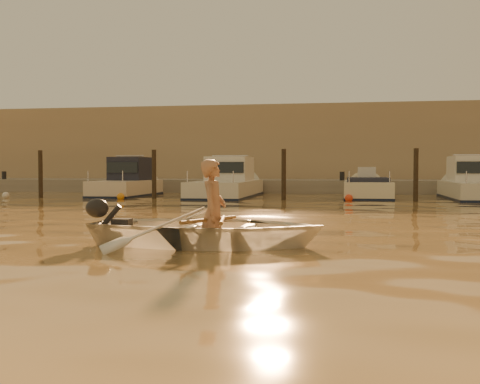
% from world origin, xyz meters
% --- Properties ---
extents(ground_plane, '(160.00, 160.00, 0.00)m').
position_xyz_m(ground_plane, '(0.00, 0.00, 0.00)').
color(ground_plane, brown).
rests_on(ground_plane, ground).
extents(dinghy, '(3.84, 2.79, 0.78)m').
position_xyz_m(dinghy, '(0.03, -0.18, 0.27)').
color(dinghy, silver).
rests_on(dinghy, ground_plane).
extents(person, '(0.42, 0.63, 1.70)m').
position_xyz_m(person, '(0.13, -0.18, 0.55)').
color(person, '#A17150').
rests_on(person, dinghy).
extents(outboard_motor, '(0.91, 0.42, 0.70)m').
position_xyz_m(outboard_motor, '(-1.47, -0.14, 0.28)').
color(outboard_motor, black).
rests_on(outboard_motor, dinghy).
extents(oar_port, '(0.44, 2.08, 0.13)m').
position_xyz_m(oar_port, '(0.28, -0.19, 0.42)').
color(oar_port, brown).
rests_on(oar_port, dinghy).
extents(oar_starboard, '(0.48, 2.07, 0.13)m').
position_xyz_m(oar_starboard, '(0.08, -0.18, 0.42)').
color(oar_starboard, olive).
rests_on(oar_starboard, dinghy).
extents(moored_boat_1, '(1.88, 5.72, 1.75)m').
position_xyz_m(moored_boat_1, '(-7.54, 16.00, 0.62)').
color(moored_boat_1, beige).
rests_on(moored_boat_1, ground_plane).
extents(moored_boat_2, '(2.25, 7.55, 1.75)m').
position_xyz_m(moored_boat_2, '(-2.92, 16.00, 0.62)').
color(moored_boat_2, silver).
rests_on(moored_boat_2, ground_plane).
extents(moored_boat_3, '(1.89, 5.53, 0.95)m').
position_xyz_m(moored_boat_3, '(3.08, 16.00, 0.22)').
color(moored_boat_3, beige).
rests_on(moored_boat_3, ground_plane).
extents(moored_boat_4, '(2.14, 6.64, 1.75)m').
position_xyz_m(moored_boat_4, '(7.36, 16.00, 0.62)').
color(moored_boat_4, beige).
rests_on(moored_boat_4, ground_plane).
extents(piling_0, '(0.18, 0.18, 2.20)m').
position_xyz_m(piling_0, '(-10.50, 13.80, 0.90)').
color(piling_0, '#2D2319').
rests_on(piling_0, ground_plane).
extents(piling_1, '(0.18, 0.18, 2.20)m').
position_xyz_m(piling_1, '(-5.50, 13.80, 0.90)').
color(piling_1, '#2D2319').
rests_on(piling_1, ground_plane).
extents(piling_2, '(0.18, 0.18, 2.20)m').
position_xyz_m(piling_2, '(-0.20, 13.80, 0.90)').
color(piling_2, '#2D2319').
rests_on(piling_2, ground_plane).
extents(piling_3, '(0.18, 0.18, 2.20)m').
position_xyz_m(piling_3, '(4.80, 13.80, 0.90)').
color(piling_3, '#2D2319').
rests_on(piling_3, ground_plane).
extents(fender_a, '(0.30, 0.30, 0.30)m').
position_xyz_m(fender_a, '(-11.83, 13.33, 0.10)').
color(fender_a, silver).
rests_on(fender_a, ground_plane).
extents(fender_b, '(0.30, 0.30, 0.30)m').
position_xyz_m(fender_b, '(-6.75, 13.31, 0.10)').
color(fender_b, orange).
rests_on(fender_b, ground_plane).
extents(fender_c, '(0.30, 0.30, 0.30)m').
position_xyz_m(fender_c, '(-2.78, 12.34, 0.10)').
color(fender_c, white).
rests_on(fender_c, ground_plane).
extents(fender_d, '(0.30, 0.30, 0.30)m').
position_xyz_m(fender_d, '(2.32, 13.58, 0.10)').
color(fender_d, red).
rests_on(fender_d, ground_plane).
extents(quay, '(52.00, 4.00, 1.00)m').
position_xyz_m(quay, '(0.00, 21.50, 0.15)').
color(quay, gray).
rests_on(quay, ground_plane).
extents(waterfront_building, '(46.00, 7.00, 4.80)m').
position_xyz_m(waterfront_building, '(0.00, 27.00, 2.40)').
color(waterfront_building, '#9E8466').
rests_on(waterfront_building, quay).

